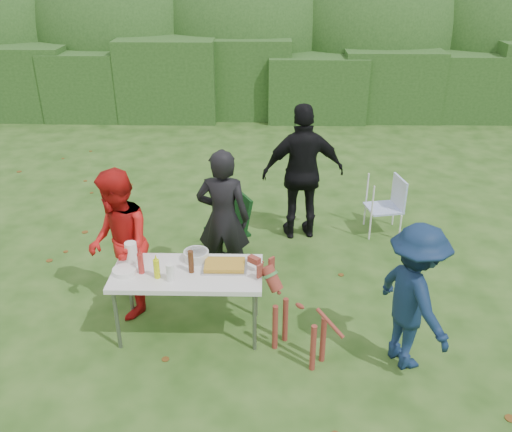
{
  "coord_description": "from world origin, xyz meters",
  "views": [
    {
      "loc": [
        0.58,
        -4.68,
        3.65
      ],
      "look_at": [
        0.47,
        0.61,
        1.0
      ],
      "focal_mm": 38.0,
      "sensor_mm": 36.0,
      "label": 1
    }
  ],
  "objects_px": {
    "dog": "(299,318)",
    "beer_bottle": "(191,262)",
    "folding_table": "(187,276)",
    "person_red_jacket": "(119,245)",
    "lawn_chair": "(384,206)",
    "person_black_puffy": "(303,173)",
    "ketchup_bottle": "(141,263)",
    "mustard_bottle": "(157,269)",
    "child": "(414,298)",
    "camping_chair": "(227,228)",
    "person_cook": "(223,219)",
    "paper_towel_roll": "(131,254)"
  },
  "relations": [
    {
      "from": "person_cook",
      "to": "mustard_bottle",
      "type": "height_order",
      "value": "person_cook"
    },
    {
      "from": "person_cook",
      "to": "paper_towel_roll",
      "type": "distance_m",
      "value": 1.22
    },
    {
      "from": "child",
      "to": "dog",
      "type": "bearing_deg",
      "value": 63.77
    },
    {
      "from": "person_red_jacket",
      "to": "ketchup_bottle",
      "type": "relative_size",
      "value": 7.53
    },
    {
      "from": "person_red_jacket",
      "to": "beer_bottle",
      "type": "height_order",
      "value": "person_red_jacket"
    },
    {
      "from": "person_black_puffy",
      "to": "lawn_chair",
      "type": "xyz_separation_m",
      "value": [
        1.15,
        0.11,
        -0.53
      ]
    },
    {
      "from": "camping_chair",
      "to": "mustard_bottle",
      "type": "distance_m",
      "value": 1.78
    },
    {
      "from": "person_red_jacket",
      "to": "ketchup_bottle",
      "type": "height_order",
      "value": "person_red_jacket"
    },
    {
      "from": "dog",
      "to": "person_cook",
      "type": "bearing_deg",
      "value": -17.68
    },
    {
      "from": "camping_chair",
      "to": "ketchup_bottle",
      "type": "bearing_deg",
      "value": 37.24
    },
    {
      "from": "folding_table",
      "to": "dog",
      "type": "relative_size",
      "value": 1.61
    },
    {
      "from": "dog",
      "to": "mustard_bottle",
      "type": "relative_size",
      "value": 4.65
    },
    {
      "from": "person_black_puffy",
      "to": "ketchup_bottle",
      "type": "height_order",
      "value": "person_black_puffy"
    },
    {
      "from": "camping_chair",
      "to": "person_red_jacket",
      "type": "bearing_deg",
      "value": 20.44
    },
    {
      "from": "mustard_bottle",
      "to": "child",
      "type": "bearing_deg",
      "value": -6.8
    },
    {
      "from": "folding_table",
      "to": "person_black_puffy",
      "type": "distance_m",
      "value": 2.52
    },
    {
      "from": "mustard_bottle",
      "to": "ketchup_bottle",
      "type": "height_order",
      "value": "ketchup_bottle"
    },
    {
      "from": "person_red_jacket",
      "to": "beer_bottle",
      "type": "bearing_deg",
      "value": 43.69
    },
    {
      "from": "child",
      "to": "paper_towel_roll",
      "type": "bearing_deg",
      "value": 56.93
    },
    {
      "from": "person_red_jacket",
      "to": "camping_chair",
      "type": "distance_m",
      "value": 1.61
    },
    {
      "from": "folding_table",
      "to": "person_black_puffy",
      "type": "height_order",
      "value": "person_black_puffy"
    },
    {
      "from": "camping_chair",
      "to": "beer_bottle",
      "type": "bearing_deg",
      "value": 53.52
    },
    {
      "from": "person_red_jacket",
      "to": "person_black_puffy",
      "type": "xyz_separation_m",
      "value": [
        2.03,
        1.8,
        0.11
      ]
    },
    {
      "from": "person_cook",
      "to": "dog",
      "type": "distance_m",
      "value": 1.6
    },
    {
      "from": "person_black_puffy",
      "to": "mustard_bottle",
      "type": "bearing_deg",
      "value": 48.26
    },
    {
      "from": "child",
      "to": "beer_bottle",
      "type": "bearing_deg",
      "value": 56.9
    },
    {
      "from": "ketchup_bottle",
      "to": "beer_bottle",
      "type": "distance_m",
      "value": 0.49
    },
    {
      "from": "beer_bottle",
      "to": "camping_chair",
      "type": "bearing_deg",
      "value": 81.13
    },
    {
      "from": "person_red_jacket",
      "to": "lawn_chair",
      "type": "height_order",
      "value": "person_red_jacket"
    },
    {
      "from": "person_cook",
      "to": "ketchup_bottle",
      "type": "bearing_deg",
      "value": 59.75
    },
    {
      "from": "child",
      "to": "camping_chair",
      "type": "distance_m",
      "value": 2.71
    },
    {
      "from": "person_cook",
      "to": "paper_towel_roll",
      "type": "relative_size",
      "value": 6.47
    },
    {
      "from": "lawn_chair",
      "to": "ketchup_bottle",
      "type": "bearing_deg",
      "value": 27.41
    },
    {
      "from": "dog",
      "to": "ketchup_bottle",
      "type": "height_order",
      "value": "ketchup_bottle"
    },
    {
      "from": "person_cook",
      "to": "beer_bottle",
      "type": "height_order",
      "value": "person_cook"
    },
    {
      "from": "camping_chair",
      "to": "lawn_chair",
      "type": "xyz_separation_m",
      "value": [
        2.13,
        0.75,
        -0.02
      ]
    },
    {
      "from": "dog",
      "to": "beer_bottle",
      "type": "xyz_separation_m",
      "value": [
        -1.07,
        0.33,
        0.42
      ]
    },
    {
      "from": "person_black_puffy",
      "to": "beer_bottle",
      "type": "xyz_separation_m",
      "value": [
        -1.22,
        -2.17,
        -0.08
      ]
    },
    {
      "from": "lawn_chair",
      "to": "mustard_bottle",
      "type": "bearing_deg",
      "value": 30.14
    },
    {
      "from": "person_red_jacket",
      "to": "person_black_puffy",
      "type": "relative_size",
      "value": 0.88
    },
    {
      "from": "folding_table",
      "to": "child",
      "type": "height_order",
      "value": "child"
    },
    {
      "from": "paper_towel_roll",
      "to": "person_cook",
      "type": "bearing_deg",
      "value": 45.26
    },
    {
      "from": "person_red_jacket",
      "to": "paper_towel_roll",
      "type": "bearing_deg",
      "value": 15.1
    },
    {
      "from": "folding_table",
      "to": "person_red_jacket",
      "type": "relative_size",
      "value": 0.91
    },
    {
      "from": "child",
      "to": "dog",
      "type": "relative_size",
      "value": 1.59
    },
    {
      "from": "person_cook",
      "to": "person_black_puffy",
      "type": "distance_m",
      "value": 1.55
    },
    {
      "from": "person_cook",
      "to": "beer_bottle",
      "type": "distance_m",
      "value": 1.01
    },
    {
      "from": "camping_chair",
      "to": "ketchup_bottle",
      "type": "height_order",
      "value": "ketchup_bottle"
    },
    {
      "from": "lawn_chair",
      "to": "mustard_bottle",
      "type": "height_order",
      "value": "mustard_bottle"
    },
    {
      "from": "paper_towel_roll",
      "to": "lawn_chair",
      "type": "bearing_deg",
      "value": 35.93
    }
  ]
}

